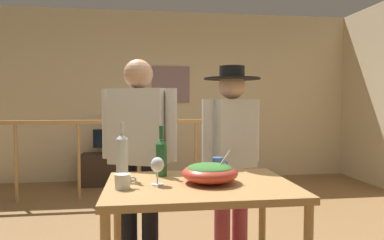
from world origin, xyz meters
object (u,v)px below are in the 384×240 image
mug_white (123,181)px  salad_bowl (210,172)px  wine_bottle_clear (122,155)px  person_standing_right (232,147)px  mug_blue (218,165)px  serving_table (200,198)px  wine_glass (157,166)px  framed_picture (171,85)px  person_standing_left (139,144)px  wine_bottle_green (161,156)px  flat_screen_tv (111,139)px  tv_console (111,169)px  stair_railing (153,145)px

mug_white → salad_bowl: bearing=8.8°
wine_bottle_clear → person_standing_right: size_ratio=0.23×
person_standing_right → mug_blue: bearing=40.5°
serving_table → wine_glass: (-0.25, -0.01, 0.21)m
framed_picture → mug_blue: bearing=-89.0°
framed_picture → person_standing_right: size_ratio=0.40×
serving_table → person_standing_left: person_standing_left is taller
salad_bowl → person_standing_right: size_ratio=0.21×
wine_bottle_green → person_standing_left: (-0.15, 0.47, 0.03)m
flat_screen_tv → wine_bottle_clear: wine_bottle_clear is taller
wine_bottle_clear → mug_blue: (0.64, 0.12, -0.10)m
wine_bottle_clear → mug_white: (0.02, -0.26, -0.11)m
salad_bowl → wine_bottle_green: size_ratio=1.02×
salad_bowl → tv_console: bearing=104.5°
flat_screen_tv → person_standing_right: size_ratio=0.33×
tv_console → salad_bowl: (0.92, -3.54, 0.63)m
stair_railing → wine_glass: stair_railing is taller
stair_railing → person_standing_right: (0.58, -2.01, 0.22)m
serving_table → wine_bottle_green: bearing=132.8°
stair_railing → mug_blue: bearing=-81.0°
wine_bottle_green → tv_console: bearing=100.9°
tv_console → wine_bottle_green: wine_bottle_green is taller
tv_console → serving_table: bearing=-76.4°
framed_picture → tv_console: 1.69m
wine_glass → wine_bottle_clear: bearing=137.9°
salad_bowl → wine_bottle_clear: 0.57m
serving_table → mug_blue: bearing=60.2°
person_standing_right → wine_bottle_green: bearing=15.2°
wine_bottle_green → wine_bottle_clear: wine_bottle_clear is taller
serving_table → salad_bowl: salad_bowl is taller
wine_bottle_clear → stair_railing: bearing=84.2°
serving_table → person_standing_left: 0.83m
framed_picture → salad_bowl: size_ratio=1.87×
wine_glass → wine_bottle_green: bearing=82.0°
serving_table → mug_white: mug_white is taller
flat_screen_tv → wine_bottle_green: size_ratio=1.60×
tv_console → mug_white: bearing=-83.6°
mug_white → framed_picture: bearing=81.9°
tv_console → salad_bowl: 3.71m
serving_table → salad_bowl: size_ratio=3.29×
stair_railing → person_standing_right: person_standing_right is taller
stair_railing → mug_white: 2.80m
flat_screen_tv → mug_white: mug_white is taller
framed_picture → stair_railing: bearing=-105.9°
tv_console → mug_white: size_ratio=7.33×
wine_bottle_green → mug_blue: wine_bottle_green is taller
wine_bottle_clear → mug_white: wine_bottle_clear is taller
person_standing_left → wine_bottle_green: bearing=131.3°
stair_railing → wine_glass: size_ratio=24.58×
tv_console → flat_screen_tv: (-0.00, -0.03, 0.48)m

